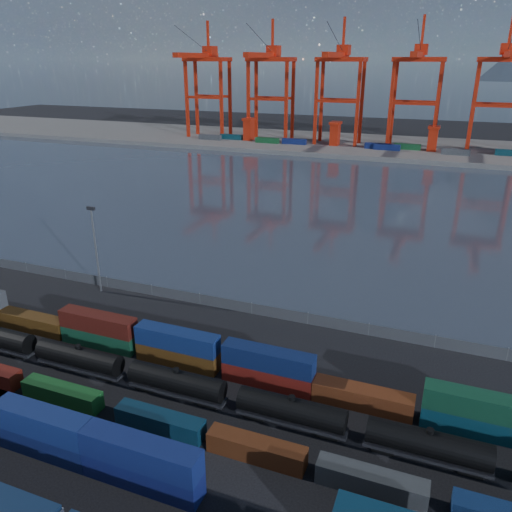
% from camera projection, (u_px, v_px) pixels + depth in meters
% --- Properties ---
extents(ground, '(700.00, 700.00, 0.00)m').
position_uv_depth(ground, '(169.00, 413.00, 61.96)').
color(ground, black).
rests_on(ground, ground).
extents(harbor_water, '(700.00, 700.00, 0.00)m').
position_uv_depth(harbor_water, '(344.00, 203.00, 152.97)').
color(harbor_water, '#303946').
rests_on(harbor_water, ground).
extents(far_quay, '(700.00, 70.00, 2.00)m').
position_uv_depth(far_quay, '(389.00, 147.00, 243.62)').
color(far_quay, '#514F4C').
rests_on(far_quay, ground).
extents(container_row_south, '(141.98, 2.67, 5.69)m').
position_uv_depth(container_row_south, '(152.00, 468.00, 50.27)').
color(container_row_south, '#434649').
rests_on(container_row_south, ground).
extents(container_row_mid, '(141.32, 2.27, 2.42)m').
position_uv_depth(container_row_mid, '(151.00, 420.00, 59.10)').
color(container_row_mid, '#414346').
rests_on(container_row_mid, ground).
extents(container_row_north, '(142.02, 2.55, 5.44)m').
position_uv_depth(container_row_north, '(234.00, 363.00, 68.29)').
color(container_row_north, '#0F104C').
rests_on(container_row_north, ground).
extents(tanker_string, '(122.11, 2.92, 4.18)m').
position_uv_depth(tanker_string, '(232.00, 396.00, 61.82)').
color(tanker_string, black).
rests_on(tanker_string, ground).
extents(waterfront_fence, '(160.12, 0.12, 2.20)m').
position_uv_depth(waterfront_fence, '(252.00, 308.00, 85.86)').
color(waterfront_fence, '#595B5E').
rests_on(waterfront_fence, ground).
extents(yard_light_mast, '(1.60, 0.40, 16.60)m').
position_uv_depth(yard_light_mast, '(95.00, 245.00, 91.18)').
color(yard_light_mast, slate).
rests_on(yard_light_mast, ground).
extents(gantry_cranes, '(197.74, 43.66, 59.12)m').
position_uv_depth(gantry_cranes, '(378.00, 70.00, 227.49)').
color(gantry_cranes, red).
rests_on(gantry_cranes, ground).
extents(quay_containers, '(172.58, 10.99, 2.60)m').
position_uv_depth(quay_containers, '(362.00, 145.00, 233.88)').
color(quay_containers, navy).
rests_on(quay_containers, far_quay).
extents(straddle_carriers, '(140.00, 7.00, 11.10)m').
position_uv_depth(straddle_carriers, '(382.00, 135.00, 233.29)').
color(straddle_carriers, red).
rests_on(straddle_carriers, far_quay).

